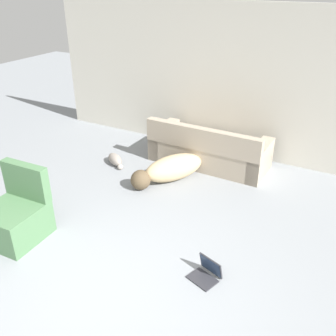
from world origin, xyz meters
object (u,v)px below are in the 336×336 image
(dog, at_px, (169,169))
(cat, at_px, (115,160))
(couch, at_px, (208,151))
(side_chair, at_px, (17,216))
(laptop_open, at_px, (207,271))

(dog, xyz_separation_m, cat, (-1.07, 0.05, -0.11))
(couch, relative_size, cat, 3.79)
(couch, relative_size, dog, 1.44)
(dog, bearing_deg, side_chair, 6.19)
(laptop_open, height_order, side_chair, side_chair)
(cat, bearing_deg, laptop_open, -2.31)
(dog, relative_size, laptop_open, 3.80)
(cat, relative_size, side_chair, 0.59)
(dog, relative_size, side_chair, 1.55)
(couch, distance_m, dog, 0.87)
(cat, bearing_deg, dog, 30.23)
(dog, xyz_separation_m, side_chair, (-0.97, -2.11, 0.09))
(dog, height_order, side_chair, side_chair)
(couch, relative_size, side_chair, 2.23)
(couch, bearing_deg, cat, 29.81)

